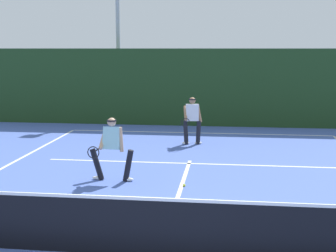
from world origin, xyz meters
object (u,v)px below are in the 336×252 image
(player_near, at_px, (112,146))
(light_pole, at_px, (118,30))
(player_far, at_px, (192,119))
(tennis_ball, at_px, (184,185))

(player_near, xyz_separation_m, light_pole, (-2.09, 9.89, 3.16))
(light_pole, bearing_deg, player_near, -78.06)
(player_far, distance_m, tennis_ball, 5.03)
(player_far, relative_size, light_pole, 0.25)
(player_far, distance_m, light_pole, 7.15)
(player_far, xyz_separation_m, light_pole, (-3.71, 5.24, 3.14))
(player_near, height_order, player_far, player_far)
(player_near, height_order, tennis_ball, player_near)
(tennis_ball, bearing_deg, light_pole, 110.93)
(player_near, relative_size, player_far, 0.98)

